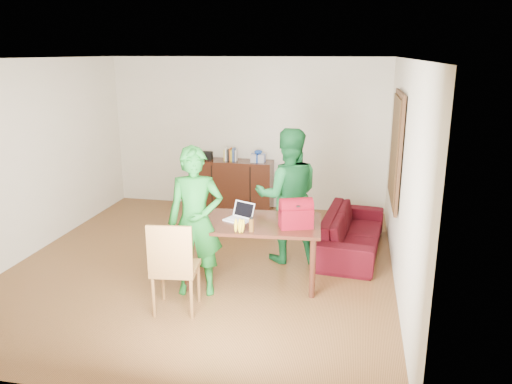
% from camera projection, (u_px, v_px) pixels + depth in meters
% --- Properties ---
extents(room, '(5.20, 5.70, 2.90)m').
position_uv_depth(room, '(205.00, 168.00, 6.53)').
color(room, '#472C11').
rests_on(room, ground).
extents(table, '(1.72, 1.06, 0.78)m').
position_uv_depth(table, '(253.00, 229.00, 6.13)').
color(table, '#32180D').
rests_on(table, ground).
extents(chair, '(0.53, 0.51, 1.06)m').
position_uv_depth(chair, '(176.00, 284.00, 5.50)').
color(chair, brown).
rests_on(chair, ground).
extents(person_near, '(0.72, 0.55, 1.77)m').
position_uv_depth(person_near, '(196.00, 222.00, 5.76)').
color(person_near, '#16631D').
rests_on(person_near, ground).
extents(person_far, '(1.02, 0.87, 1.83)m').
position_uv_depth(person_far, '(288.00, 196.00, 6.70)').
color(person_far, '#135826').
rests_on(person_far, ground).
extents(laptop, '(0.36, 0.31, 0.21)m').
position_uv_depth(laptop, '(237.00, 217.00, 6.12)').
color(laptop, white).
rests_on(laptop, table).
extents(bananas, '(0.18, 0.13, 0.06)m').
position_uv_depth(bananas, '(239.00, 230.00, 5.73)').
color(bananas, gold).
rests_on(bananas, table).
extents(bottle, '(0.06, 0.06, 0.17)m').
position_uv_depth(bottle, '(251.00, 224.00, 5.74)').
color(bottle, '#583614').
rests_on(bottle, table).
extents(red_bag, '(0.43, 0.33, 0.28)m').
position_uv_depth(red_bag, '(296.00, 216.00, 5.87)').
color(red_bag, maroon).
rests_on(red_bag, table).
extents(sofa, '(0.96, 2.02, 0.57)m').
position_uv_depth(sofa, '(352.00, 232.00, 7.17)').
color(sofa, '#390713').
rests_on(sofa, ground).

